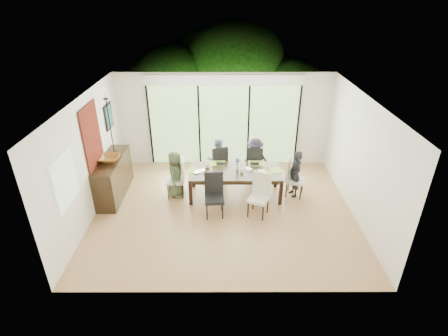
{
  "coord_description": "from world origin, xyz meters",
  "views": [
    {
      "loc": [
        -0.01,
        -6.88,
        4.72
      ],
      "look_at": [
        0.0,
        0.25,
        1.0
      ],
      "focal_mm": 28.0,
      "sensor_mm": 36.0,
      "label": 1
    }
  ],
  "objects_px": {
    "cup_a": "(207,166)",
    "sideboard": "(113,177)",
    "person_far_right": "(255,159)",
    "person_left_end": "(175,174)",
    "cup_c": "(268,167)",
    "chair_near_right": "(259,196)",
    "vase": "(237,168)",
    "person_right_end": "(295,174)",
    "chair_left_end": "(175,177)",
    "chair_far_left": "(218,162)",
    "laptop": "(201,172)",
    "bowl": "(109,159)",
    "person_far_left": "(218,159)",
    "chair_near_left": "(214,196)",
    "table_top": "(235,172)",
    "cup_b": "(242,171)",
    "chair_far_right": "(255,162)",
    "chair_right_end": "(296,177)"
  },
  "relations": [
    {
      "from": "person_far_right",
      "to": "cup_a",
      "type": "xyz_separation_m",
      "value": [
        -1.25,
        -0.68,
        0.14
      ]
    },
    {
      "from": "table_top",
      "to": "chair_right_end",
      "type": "bearing_deg",
      "value": 0.0
    },
    {
      "from": "table_top",
      "to": "laptop",
      "type": "distance_m",
      "value": 0.86
    },
    {
      "from": "laptop",
      "to": "bowl",
      "type": "height_order",
      "value": "bowl"
    },
    {
      "from": "person_left_end",
      "to": "person_far_left",
      "type": "xyz_separation_m",
      "value": [
        1.03,
        0.83,
        0.0
      ]
    },
    {
      "from": "chair_far_left",
      "to": "laptop",
      "type": "xyz_separation_m",
      "value": [
        -0.4,
        -0.95,
        0.2
      ]
    },
    {
      "from": "person_far_right",
      "to": "chair_near_right",
      "type": "bearing_deg",
      "value": 76.34
    },
    {
      "from": "chair_far_left",
      "to": "cup_a",
      "type": "distance_m",
      "value": 0.78
    },
    {
      "from": "cup_a",
      "to": "sideboard",
      "type": "height_order",
      "value": "sideboard"
    },
    {
      "from": "bowl",
      "to": "person_far_left",
      "type": "bearing_deg",
      "value": 18.89
    },
    {
      "from": "chair_near_left",
      "to": "chair_near_right",
      "type": "bearing_deg",
      "value": -4.01
    },
    {
      "from": "person_left_end",
      "to": "bowl",
      "type": "distance_m",
      "value": 1.63
    },
    {
      "from": "table_top",
      "to": "person_right_end",
      "type": "distance_m",
      "value": 1.48
    },
    {
      "from": "table_top",
      "to": "chair_left_end",
      "type": "xyz_separation_m",
      "value": [
        -1.5,
        0.0,
        -0.16
      ]
    },
    {
      "from": "laptop",
      "to": "table_top",
      "type": "bearing_deg",
      "value": -32.67
    },
    {
      "from": "chair_left_end",
      "to": "person_far_left",
      "type": "relative_size",
      "value": 0.85
    },
    {
      "from": "table_top",
      "to": "chair_near_left",
      "type": "xyz_separation_m",
      "value": [
        -0.5,
        -0.87,
        -0.16
      ]
    },
    {
      "from": "person_left_end",
      "to": "person_right_end",
      "type": "distance_m",
      "value": 2.96
    },
    {
      "from": "cup_c",
      "to": "sideboard",
      "type": "height_order",
      "value": "sideboard"
    },
    {
      "from": "chair_far_left",
      "to": "chair_far_right",
      "type": "height_order",
      "value": "same"
    },
    {
      "from": "person_left_end",
      "to": "laptop",
      "type": "distance_m",
      "value": 0.65
    },
    {
      "from": "chair_left_end",
      "to": "cup_a",
      "type": "distance_m",
      "value": 0.85
    },
    {
      "from": "person_right_end",
      "to": "chair_far_left",
      "type": "bearing_deg",
      "value": -126.48
    },
    {
      "from": "chair_left_end",
      "to": "chair_far_left",
      "type": "relative_size",
      "value": 1.0
    },
    {
      "from": "person_far_right",
      "to": "sideboard",
      "type": "xyz_separation_m",
      "value": [
        -3.59,
        -0.79,
        -0.1
      ]
    },
    {
      "from": "chair_left_end",
      "to": "chair_near_left",
      "type": "relative_size",
      "value": 1.0
    },
    {
      "from": "vase",
      "to": "cup_c",
      "type": "height_order",
      "value": "vase"
    },
    {
      "from": "cup_a",
      "to": "cup_c",
      "type": "distance_m",
      "value": 1.5
    },
    {
      "from": "person_left_end",
      "to": "sideboard",
      "type": "bearing_deg",
      "value": 99.59
    },
    {
      "from": "table_top",
      "to": "chair_near_left",
      "type": "bearing_deg",
      "value": -119.89
    },
    {
      "from": "person_far_right",
      "to": "sideboard",
      "type": "relative_size",
      "value": 0.68
    },
    {
      "from": "chair_far_left",
      "to": "cup_a",
      "type": "xyz_separation_m",
      "value": [
        -0.25,
        -0.7,
        0.23
      ]
    },
    {
      "from": "chair_near_right",
      "to": "vase",
      "type": "distance_m",
      "value": 1.05
    },
    {
      "from": "cup_b",
      "to": "cup_c",
      "type": "relative_size",
      "value": 0.81
    },
    {
      "from": "person_right_end",
      "to": "vase",
      "type": "distance_m",
      "value": 1.44
    },
    {
      "from": "cup_b",
      "to": "bowl",
      "type": "xyz_separation_m",
      "value": [
        -3.19,
        0.04,
        0.32
      ]
    },
    {
      "from": "person_far_right",
      "to": "cup_a",
      "type": "distance_m",
      "value": 1.43
    },
    {
      "from": "chair_left_end",
      "to": "cup_c",
      "type": "relative_size",
      "value": 8.87
    },
    {
      "from": "chair_near_right",
      "to": "vase",
      "type": "relative_size",
      "value": 9.17
    },
    {
      "from": "chair_left_end",
      "to": "laptop",
      "type": "height_order",
      "value": "chair_left_end"
    },
    {
      "from": "table_top",
      "to": "cup_c",
      "type": "bearing_deg",
      "value": 7.13
    },
    {
      "from": "chair_right_end",
      "to": "chair_far_left",
      "type": "bearing_deg",
      "value": 84.76
    },
    {
      "from": "person_left_end",
      "to": "laptop",
      "type": "relative_size",
      "value": 3.91
    },
    {
      "from": "cup_a",
      "to": "person_right_end",
      "type": "bearing_deg",
      "value": -3.94
    },
    {
      "from": "chair_far_right",
      "to": "chair_right_end",
      "type": "bearing_deg",
      "value": 146.35
    },
    {
      "from": "cup_a",
      "to": "bowl",
      "type": "xyz_separation_m",
      "value": [
        -2.34,
        -0.21,
        0.31
      ]
    },
    {
      "from": "person_left_end",
      "to": "cup_c",
      "type": "relative_size",
      "value": 10.4
    },
    {
      "from": "chair_far_left",
      "to": "person_right_end",
      "type": "height_order",
      "value": "person_right_end"
    },
    {
      "from": "table_top",
      "to": "chair_far_right",
      "type": "distance_m",
      "value": 1.02
    },
    {
      "from": "chair_left_end",
      "to": "chair_near_left",
      "type": "bearing_deg",
      "value": 44.51
    }
  ]
}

